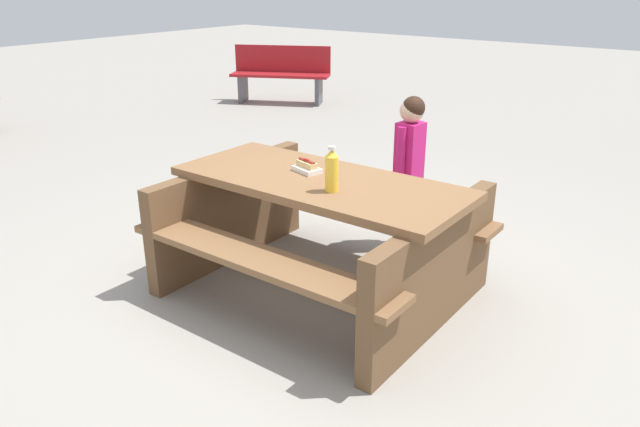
{
  "coord_description": "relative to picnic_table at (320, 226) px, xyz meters",
  "views": [
    {
      "loc": [
        -2.09,
        2.76,
        1.9
      ],
      "look_at": [
        0.0,
        0.0,
        0.52
      ],
      "focal_mm": 34.19,
      "sensor_mm": 36.0,
      "label": 1
    }
  ],
  "objects": [
    {
      "name": "picnic_table",
      "position": [
        0.0,
        0.0,
        0.0
      ],
      "size": [
        1.81,
        1.41,
        0.75
      ],
      "color": "brown",
      "rests_on": "ground"
    },
    {
      "name": "soda_bottle",
      "position": [
        -0.19,
        0.14,
        0.43
      ],
      "size": [
        0.08,
        0.08,
        0.26
      ],
      "color": "yellow",
      "rests_on": "picnic_table"
    },
    {
      "name": "park_bench_mid",
      "position": [
        4.11,
        -4.45,
        0.0
      ],
      "size": [
        1.52,
        1.04,
        0.85
      ],
      "color": "maroon",
      "rests_on": "ground"
    },
    {
      "name": "child_in_coat",
      "position": [
        -0.09,
        -0.93,
        0.27
      ],
      "size": [
        0.18,
        0.27,
        1.11
      ],
      "color": "brown",
      "rests_on": "ground"
    },
    {
      "name": "hotdog_tray",
      "position": [
        0.14,
        -0.06,
        0.34
      ],
      "size": [
        0.2,
        0.15,
        0.08
      ],
      "color": "white",
      "rests_on": "picnic_table"
    },
    {
      "name": "ground_plane",
      "position": [
        0.0,
        0.0,
        -0.44
      ],
      "size": [
        30.0,
        30.0,
        0.0
      ],
      "primitive_type": "plane",
      "color": "gray",
      "rests_on": "ground"
    }
  ]
}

